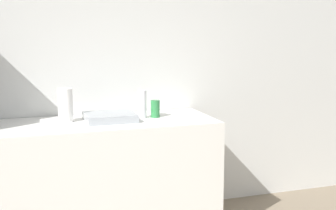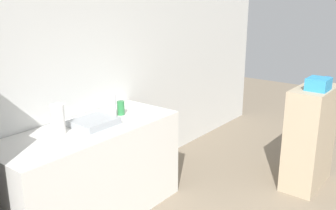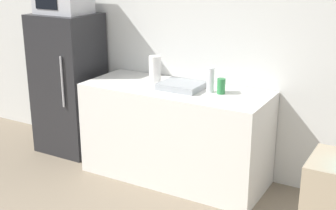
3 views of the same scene
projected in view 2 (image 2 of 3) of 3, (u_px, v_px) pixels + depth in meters
The scene contains 9 objects.
wall_back at pixel (40, 84), 3.36m from camera, with size 8.00×0.06×2.60m, color silver.
counter at pixel (92, 173), 3.51m from camera, with size 1.78×0.71×0.92m, color silver.
sink_basin at pixel (94, 122), 3.42m from camera, with size 0.38×0.33×0.06m, color #9EA3A8.
bottle_tall at pixel (113, 106), 3.63m from camera, with size 0.07×0.07×0.23m, color silver.
bottle_short at pixel (121, 108), 3.72m from camera, with size 0.07×0.07×0.14m, color #2D7F42.
shelf_cabinet at pixel (310, 137), 4.12m from camera, with size 0.72×0.35×1.12m, color tan.
basket at pixel (318, 84), 3.85m from camera, with size 0.25×0.21×0.13m, color #2D8EC6.
jar at pixel (327, 80), 4.12m from camera, with size 0.07×0.07×0.09m, color #336BB2.
paper_towel_roll at pixel (58, 119), 3.18m from camera, with size 0.11×0.11×0.26m, color white.
Camera 2 is at (-1.87, 0.13, 2.06)m, focal length 40.00 mm.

